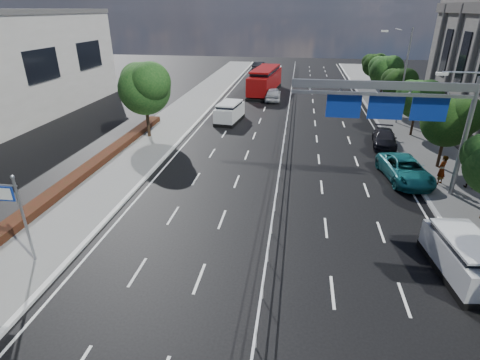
# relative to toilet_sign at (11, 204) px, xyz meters

# --- Properties ---
(ground) EXTENTS (160.00, 160.00, 0.00)m
(ground) POSITION_rel_toilet_sign_xyz_m (10.95, 0.00, -2.94)
(ground) COLOR black
(ground) RESTS_ON ground
(sidewalk_near) EXTENTS (5.00, 140.00, 0.14)m
(sidewalk_near) POSITION_rel_toilet_sign_xyz_m (-0.55, 0.00, -2.87)
(sidewalk_near) COLOR slate
(sidewalk_near) RESTS_ON ground
(kerb_near) EXTENTS (0.25, 140.00, 0.15)m
(kerb_near) POSITION_rel_toilet_sign_xyz_m (1.95, 0.00, -2.87)
(kerb_near) COLOR silver
(kerb_near) RESTS_ON ground
(median_fence) EXTENTS (0.05, 85.00, 1.02)m
(median_fence) POSITION_rel_toilet_sign_xyz_m (10.95, 22.50, -2.42)
(median_fence) COLOR silver
(median_fence) RESTS_ON ground
(hedge_near) EXTENTS (1.00, 36.00, 0.44)m
(hedge_near) POSITION_rel_toilet_sign_xyz_m (-2.35, 5.00, -2.58)
(hedge_near) COLOR black
(hedge_near) RESTS_ON sidewalk_near
(toilet_sign) EXTENTS (1.62, 0.18, 4.34)m
(toilet_sign) POSITION_rel_toilet_sign_xyz_m (0.00, 0.00, 0.00)
(toilet_sign) COLOR gray
(toilet_sign) RESTS_ON ground
(overhead_gantry) EXTENTS (10.24, 0.38, 7.45)m
(overhead_gantry) POSITION_rel_toilet_sign_xyz_m (17.69, 10.05, 2.66)
(overhead_gantry) COLOR gray
(overhead_gantry) RESTS_ON ground
(streetlight_far) EXTENTS (2.78, 2.40, 9.00)m
(streetlight_far) POSITION_rel_toilet_sign_xyz_m (21.46, 26.00, 2.27)
(streetlight_far) COLOR gray
(streetlight_far) RESTS_ON ground
(near_tree_back) EXTENTS (4.84, 4.51, 6.69)m
(near_tree_back) POSITION_rel_toilet_sign_xyz_m (-0.99, 17.97, 1.67)
(near_tree_back) COLOR black
(near_tree_back) RESTS_ON ground
(far_tree_d) EXTENTS (3.85, 3.59, 5.34)m
(far_tree_d) POSITION_rel_toilet_sign_xyz_m (22.20, 14.48, 0.74)
(far_tree_d) COLOR black
(far_tree_d) RESTS_ON ground
(far_tree_e) EXTENTS (3.63, 3.38, 5.13)m
(far_tree_e) POSITION_rel_toilet_sign_xyz_m (22.20, 21.98, 0.61)
(far_tree_e) COLOR black
(far_tree_e) RESTS_ON ground
(far_tree_f) EXTENTS (3.52, 3.28, 5.02)m
(far_tree_f) POSITION_rel_toilet_sign_xyz_m (22.20, 29.48, 0.55)
(far_tree_f) COLOR black
(far_tree_f) RESTS_ON ground
(far_tree_g) EXTENTS (3.96, 3.69, 5.45)m
(far_tree_g) POSITION_rel_toilet_sign_xyz_m (22.20, 36.98, 0.81)
(far_tree_g) COLOR black
(far_tree_g) RESTS_ON ground
(far_tree_h) EXTENTS (3.41, 3.18, 4.91)m
(far_tree_h) POSITION_rel_toilet_sign_xyz_m (22.20, 44.48, 0.48)
(far_tree_h) COLOR black
(far_tree_h) RESTS_ON ground
(white_minivan) EXTENTS (2.55, 4.78, 1.98)m
(white_minivan) POSITION_rel_toilet_sign_xyz_m (5.12, 24.23, -1.97)
(white_minivan) COLOR black
(white_minivan) RESTS_ON ground
(red_bus) EXTENTS (3.89, 11.39, 3.34)m
(red_bus) POSITION_rel_toilet_sign_xyz_m (7.35, 38.93, -1.21)
(red_bus) COLOR black
(red_bus) RESTS_ON ground
(near_car_silver) EXTENTS (2.10, 4.83, 1.62)m
(near_car_silver) POSITION_rel_toilet_sign_xyz_m (8.78, 34.52, -2.13)
(near_car_silver) COLOR #AEB1B6
(near_car_silver) RESTS_ON ground
(near_car_dark) EXTENTS (2.26, 4.97, 1.58)m
(near_car_dark) POSITION_rel_toilet_sign_xyz_m (4.44, 59.10, -2.15)
(near_car_dark) COLOR black
(near_car_dark) RESTS_ON ground
(silver_minivan) EXTENTS (2.39, 4.59, 1.82)m
(silver_minivan) POSITION_rel_toilet_sign_xyz_m (19.25, 2.00, -2.05)
(silver_minivan) COLOR black
(silver_minivan) RESTS_ON ground
(parked_car_teal) EXTENTS (3.19, 5.65, 1.49)m
(parked_car_teal) POSITION_rel_toilet_sign_xyz_m (19.25, 12.00, -2.20)
(parked_car_teal) COLOR #166065
(parked_car_teal) RESTS_ON ground
(parked_car_dark) EXTENTS (2.36, 4.67, 1.30)m
(parked_car_dark) POSITION_rel_toilet_sign_xyz_m (19.25, 19.00, -2.29)
(parked_car_dark) COLOR black
(parked_car_dark) RESTS_ON ground
(pedestrian_a) EXTENTS (0.84, 0.82, 1.95)m
(pedestrian_a) POSITION_rel_toilet_sign_xyz_m (21.30, 11.40, -1.83)
(pedestrian_a) COLOR gray
(pedestrian_a) RESTS_ON sidewalk_far
(pedestrian_b) EXTENTS (1.05, 0.97, 1.74)m
(pedestrian_b) POSITION_rel_toilet_sign_xyz_m (22.96, 11.12, -1.93)
(pedestrian_b) COLOR gray
(pedestrian_b) RESTS_ON sidewalk_far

